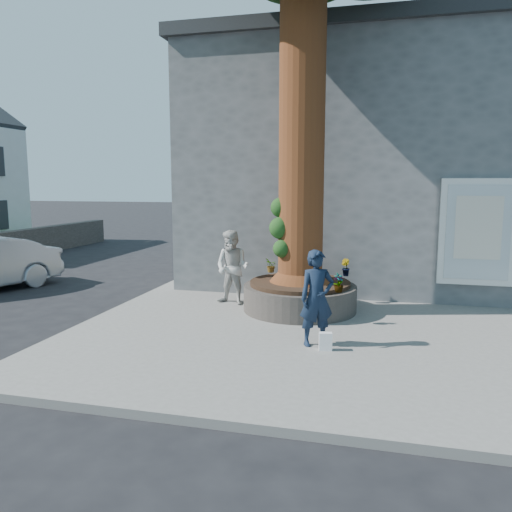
# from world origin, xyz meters

# --- Properties ---
(ground) EXTENTS (120.00, 120.00, 0.00)m
(ground) POSITION_xyz_m (0.00, 0.00, 0.00)
(ground) COLOR black
(ground) RESTS_ON ground
(pavement) EXTENTS (9.00, 8.00, 0.12)m
(pavement) POSITION_xyz_m (1.50, 1.00, 0.06)
(pavement) COLOR slate
(pavement) RESTS_ON ground
(yellow_line) EXTENTS (0.10, 30.00, 0.01)m
(yellow_line) POSITION_xyz_m (-3.05, 1.00, 0.00)
(yellow_line) COLOR yellow
(yellow_line) RESTS_ON ground
(stone_shop) EXTENTS (10.30, 8.30, 6.30)m
(stone_shop) POSITION_xyz_m (2.50, 7.20, 3.16)
(stone_shop) COLOR #525658
(stone_shop) RESTS_ON ground
(planter) EXTENTS (2.30, 2.30, 0.60)m
(planter) POSITION_xyz_m (0.80, 2.00, 0.41)
(planter) COLOR black
(planter) RESTS_ON pavement
(man) EXTENTS (0.67, 0.58, 1.54)m
(man) POSITION_xyz_m (1.41, -0.16, 0.89)
(man) COLOR #111D31
(man) RESTS_ON pavement
(woman) EXTENTS (0.89, 0.76, 1.59)m
(woman) POSITION_xyz_m (-0.69, 2.16, 0.92)
(woman) COLOR beige
(woman) RESTS_ON pavement
(shopping_bag) EXTENTS (0.22, 0.15, 0.28)m
(shopping_bag) POSITION_xyz_m (1.59, -0.38, 0.26)
(shopping_bag) COLOR white
(shopping_bag) RESTS_ON pavement
(plant_a) EXTENTS (0.22, 0.22, 0.36)m
(plant_a) POSITION_xyz_m (1.65, 1.15, 0.90)
(plant_a) COLOR gray
(plant_a) RESTS_ON planter
(plant_b) EXTENTS (0.28, 0.28, 0.37)m
(plant_b) POSITION_xyz_m (1.65, 2.85, 0.91)
(plant_b) COLOR gray
(plant_b) RESTS_ON planter
(plant_c) EXTENTS (0.21, 0.21, 0.30)m
(plant_c) POSITION_xyz_m (1.65, 1.15, 0.87)
(plant_c) COLOR gray
(plant_c) RESTS_ON planter
(plant_d) EXTENTS (0.33, 0.35, 0.31)m
(plant_d) POSITION_xyz_m (0.01, 2.85, 0.88)
(plant_d) COLOR gray
(plant_d) RESTS_ON planter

